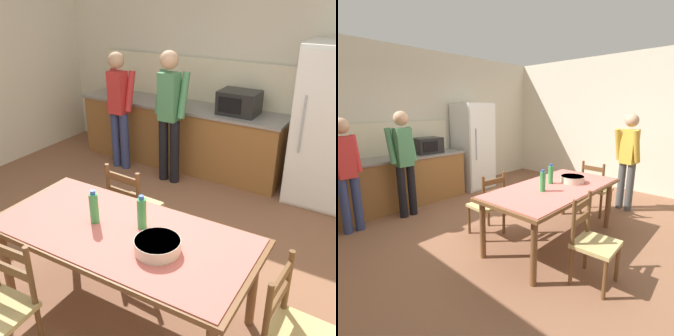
% 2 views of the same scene
% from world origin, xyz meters
% --- Properties ---
extents(ground_plane, '(8.32, 8.32, 0.00)m').
position_xyz_m(ground_plane, '(0.00, 0.00, 0.00)').
color(ground_plane, brown).
extents(wall_back, '(6.52, 0.12, 2.90)m').
position_xyz_m(wall_back, '(0.00, 2.66, 1.45)').
color(wall_back, beige).
rests_on(wall_back, ground).
extents(kitchen_counter, '(3.05, 0.66, 0.91)m').
position_xyz_m(kitchen_counter, '(-0.99, 2.23, 0.46)').
color(kitchen_counter, brown).
rests_on(kitchen_counter, ground).
extents(counter_splashback, '(3.01, 0.03, 0.60)m').
position_xyz_m(counter_splashback, '(-0.99, 2.54, 1.21)').
color(counter_splashback, beige).
rests_on(counter_splashback, kitchen_counter).
extents(refrigerator, '(0.72, 0.73, 1.87)m').
position_xyz_m(refrigerator, '(1.00, 2.19, 0.94)').
color(refrigerator, white).
rests_on(refrigerator, ground).
extents(microwave, '(0.50, 0.39, 0.30)m').
position_xyz_m(microwave, '(-0.12, 2.21, 1.06)').
color(microwave, black).
rests_on(microwave, kitchen_counter).
extents(dining_table, '(2.04, 0.98, 0.76)m').
position_xyz_m(dining_table, '(0.10, -0.54, 0.69)').
color(dining_table, brown).
rests_on(dining_table, ground).
extents(bottle_near_centre, '(0.07, 0.07, 0.27)m').
position_xyz_m(bottle_near_centre, '(-0.15, -0.55, 0.89)').
color(bottle_near_centre, green).
rests_on(bottle_near_centre, dining_table).
extents(bottle_off_centre, '(0.07, 0.07, 0.27)m').
position_xyz_m(bottle_off_centre, '(0.20, -0.42, 0.89)').
color(bottle_off_centre, green).
rests_on(bottle_off_centre, dining_table).
extents(serving_bowl, '(0.32, 0.32, 0.09)m').
position_xyz_m(serving_bowl, '(0.46, -0.61, 0.82)').
color(serving_bowl, beige).
rests_on(serving_bowl, dining_table).
extents(chair_head_end, '(0.42, 0.44, 0.91)m').
position_xyz_m(chair_head_end, '(1.40, -0.52, 0.44)').
color(chair_head_end, brown).
rests_on(chair_head_end, ground).
extents(chair_side_near_left, '(0.45, 0.43, 0.91)m').
position_xyz_m(chair_side_near_left, '(-0.35, -1.32, 0.44)').
color(chair_side_near_left, brown).
rests_on(chair_side_near_left, ground).
extents(chair_side_far_left, '(0.44, 0.42, 0.91)m').
position_xyz_m(chair_side_far_left, '(-0.37, 0.22, 0.44)').
color(chair_side_far_left, brown).
rests_on(chair_side_far_left, ground).
extents(person_at_sink, '(0.41, 0.28, 1.64)m').
position_xyz_m(person_at_sink, '(-1.67, 1.71, 0.92)').
color(person_at_sink, navy).
rests_on(person_at_sink, ground).
extents(person_at_counter, '(0.43, 0.30, 1.72)m').
position_xyz_m(person_at_counter, '(-0.84, 1.69, 0.97)').
color(person_at_counter, black).
rests_on(person_at_counter, ground).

